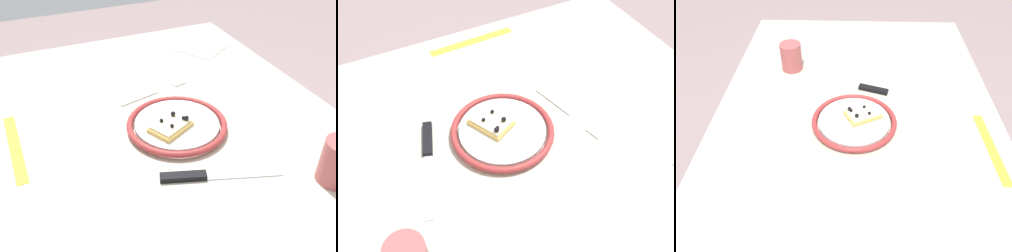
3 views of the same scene
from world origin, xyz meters
The scene contains 7 objects.
dining_table centered at (0.00, 0.00, 0.63)m, with size 1.18×0.79×0.71m.
plate centered at (-0.04, 0.01, 0.72)m, with size 0.23×0.23×0.02m.
pizza_slice_near centered at (-0.02, -0.02, 0.74)m, with size 0.10×0.11×0.03m.
knife centered at (0.12, -0.02, 0.72)m, with size 0.09×0.23×0.01m.
fork centered at (-0.20, 0.02, 0.72)m, with size 0.06×0.20×0.00m.
measuring_tape centered at (-0.11, -0.34, 0.71)m, with size 0.24×0.02×0.00m, color yellow.
napkin centered at (-0.41, 0.26, 0.72)m, with size 0.13×0.13×0.00m, color white.
Camera 1 is at (0.58, -0.28, 1.22)m, focal length 40.18 mm.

